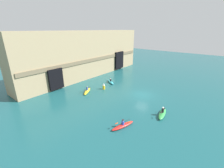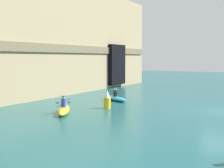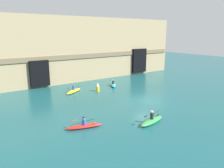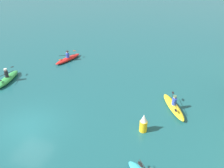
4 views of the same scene
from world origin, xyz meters
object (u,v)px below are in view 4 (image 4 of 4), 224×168
object	(u,v)px
kayak_green	(7,79)
kayak_yellow	(174,106)
kayak_red	(68,59)
marker_buoy	(143,124)

from	to	relation	value
kayak_green	kayak_yellow	bearing A→B (deg)	83.50
kayak_red	kayak_green	world-z (taller)	kayak_green
kayak_red	kayak_yellow	distance (m)	12.49
kayak_green	marker_buoy	distance (m)	13.09
kayak_yellow	kayak_green	bearing A→B (deg)	-117.87
kayak_green	kayak_red	bearing A→B (deg)	143.33
kayak_green	marker_buoy	world-z (taller)	marker_buoy
kayak_green	kayak_yellow	world-z (taller)	kayak_green
kayak_red	marker_buoy	size ratio (longest dim) A/B	2.55
kayak_green	kayak_yellow	distance (m)	14.42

